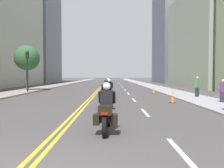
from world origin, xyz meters
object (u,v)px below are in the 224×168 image
Objects in this scene: traffic_cone_0 at (171,97)px; street_tree_0 at (26,58)px; motorcycle_0 at (105,112)px; motorcycle_2 at (108,91)px; pedestrian_2 at (196,87)px; motorcycle_3 at (107,88)px; pedestrian_1 at (221,91)px; traffic_light_near at (26,64)px; traffic_cone_1 at (153,90)px; motorcycle_1 at (105,97)px.

traffic_cone_0 is 0.15× the size of street_tree_0.
motorcycle_2 is at bearing 93.42° from motorcycle_0.
street_tree_0 is (-17.03, 8.31, 3.01)m from pedestrian_2.
pedestrian_2 reaches higher than motorcycle_3.
traffic_cone_0 is (4.50, -7.30, -0.25)m from motorcycle_3.
traffic_cone_0 is at bearing 34.75° from pedestrian_1.
motorcycle_0 is 0.41× the size of street_tree_0.
street_tree_0 is (-9.84, 19.71, 3.26)m from motorcycle_0.
street_tree_0 reaches higher than traffic_light_near.
motorcycle_0 is 2.68× the size of traffic_cone_0.
motorcycle_2 is 13.93m from street_tree_0.
traffic_light_near is (-13.22, 0.91, 2.72)m from traffic_cone_1.
pedestrian_2 reaches higher than pedestrian_1.
motorcycle_1 is 5.22m from traffic_cone_0.
motorcycle_3 is at bearing -23.92° from street_tree_0.
motorcycle_0 reaches higher than motorcycle_2.
pedestrian_2 is (7.37, -4.03, 0.26)m from motorcycle_3.
motorcycle_3 is 0.42× the size of street_tree_0.
traffic_cone_1 is at bearing 83.59° from pedestrian_2.
traffic_light_near reaches higher than pedestrian_2.
motorcycle_1 is 0.42× the size of street_tree_0.
street_tree_0 is (-14.15, 11.58, 3.52)m from traffic_cone_0.
traffic_cone_1 is at bearing 54.03° from motorcycle_2.
motorcycle_3 is 0.51× the size of traffic_light_near.
motorcycle_1 is at bearing -178.23° from pedestrian_2.
motorcycle_1 is at bearing -88.21° from motorcycle_2.
motorcycle_2 is 7.99m from pedestrian_1.
motorcycle_2 is 11.15m from traffic_light_near.
motorcycle_0 is 10.52m from pedestrian_1.
traffic_cone_0 is at bearing 65.21° from motorcycle_0.
motorcycle_1 reaches higher than traffic_cone_1.
motorcycle_1 is at bearing -113.47° from traffic_cone_1.
motorcycle_3 is at bearing -9.52° from traffic_light_near.
motorcycle_0 reaches higher than motorcycle_3.
street_tree_0 is at bearing 165.28° from traffic_cone_1.
motorcycle_0 is 16.56m from traffic_cone_1.
traffic_cone_0 is 4.39m from pedestrian_2.
street_tree_0 reaches higher than pedestrian_1.
street_tree_0 is (-9.70, 14.30, 3.27)m from motorcycle_1.
motorcycle_0 is 0.98× the size of motorcycle_1.
street_tree_0 is (-1.07, 2.84, 0.85)m from traffic_light_near.
motorcycle_3 is (-0.13, 5.08, 0.01)m from motorcycle_2.
motorcycle_1 is 0.51× the size of traffic_light_near.
motorcycle_0 reaches higher than pedestrian_1.
street_tree_0 is at bearing 11.29° from pedestrian_1.
traffic_light_near reaches higher than motorcycle_1.
street_tree_0 reaches higher than motorcycle_3.
pedestrian_2 is (7.32, 5.99, 0.26)m from motorcycle_1.
traffic_cone_0 is at bearing -90.98° from traffic_cone_1.
motorcycle_3 is at bearing 0.31° from pedestrian_1.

